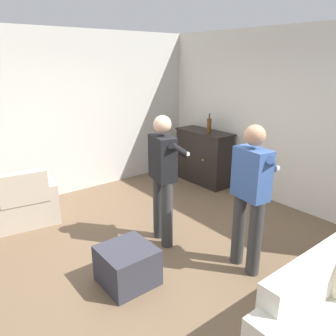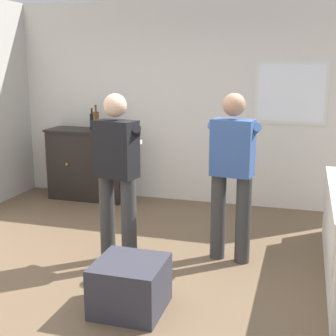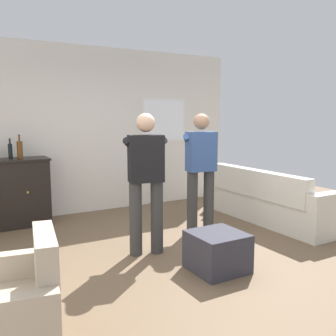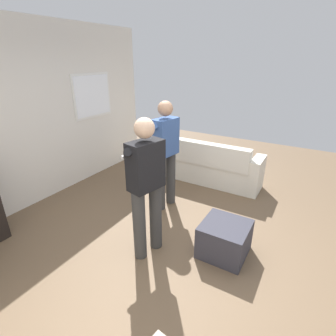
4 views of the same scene
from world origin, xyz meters
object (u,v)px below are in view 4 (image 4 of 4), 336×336
person_standing_right (165,151)px  couch (199,165)px  ottoman (224,239)px  person_standing_left (146,183)px

person_standing_right → couch: bearing=-3.6°
ottoman → couch: bearing=32.8°
couch → person_standing_left: 2.31m
couch → person_standing_right: size_ratio=1.39×
ottoman → person_standing_right: size_ratio=0.33×
couch → ottoman: couch is taller
couch → person_standing_left: size_ratio=1.39×
couch → person_standing_left: (-2.21, -0.31, 0.62)m
person_standing_left → person_standing_right: size_ratio=1.00×
person_standing_left → person_standing_right: (1.05, 0.39, 0.00)m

